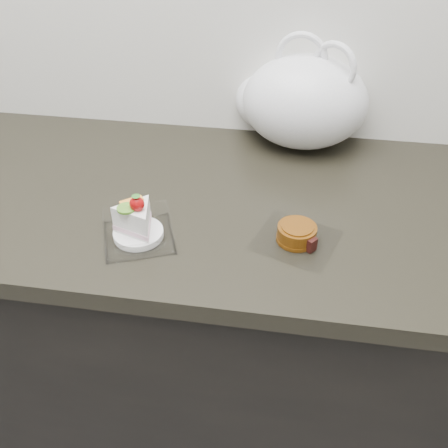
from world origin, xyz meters
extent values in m
cube|color=black|center=(0.00, 1.69, 0.43)|extent=(2.00, 0.60, 0.86)
cube|color=black|center=(0.00, 1.69, 0.88)|extent=(2.04, 0.64, 0.04)
cube|color=white|center=(0.01, 1.53, 0.90)|extent=(0.17, 0.17, 0.00)
cylinder|color=white|center=(0.01, 1.53, 0.91)|extent=(0.10, 0.10, 0.01)
ellipsoid|color=red|center=(0.02, 1.52, 0.99)|extent=(0.03, 0.02, 0.03)
cone|color=#2D7223|center=(0.02, 1.52, 1.00)|extent=(0.02, 0.02, 0.01)
cylinder|color=#60A22F|center=(0.00, 1.52, 0.98)|extent=(0.03, 0.03, 0.00)
cube|color=#FF9C30|center=(0.00, 1.54, 0.98)|extent=(0.04, 0.04, 0.00)
cube|color=white|center=(0.31, 1.57, 0.90)|extent=(0.19, 0.18, 0.00)
cylinder|color=#65350C|center=(0.31, 1.57, 0.92)|extent=(0.09, 0.09, 0.03)
cylinder|color=#65350C|center=(0.31, 1.57, 0.90)|extent=(0.09, 0.09, 0.01)
cylinder|color=#65350C|center=(0.31, 1.57, 0.93)|extent=(0.07, 0.07, 0.00)
cube|color=black|center=(0.34, 1.54, 0.92)|extent=(0.03, 0.03, 0.03)
ellipsoid|color=white|center=(0.31, 1.95, 1.01)|extent=(0.36, 0.31, 0.22)
ellipsoid|color=white|center=(0.22, 2.00, 0.99)|extent=(0.21, 0.20, 0.14)
torus|color=white|center=(0.29, 1.95, 1.11)|extent=(0.12, 0.03, 0.12)
torus|color=white|center=(0.36, 1.93, 1.11)|extent=(0.10, 0.07, 0.11)
camera|label=1|loc=(0.29, 0.82, 1.51)|focal=40.00mm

